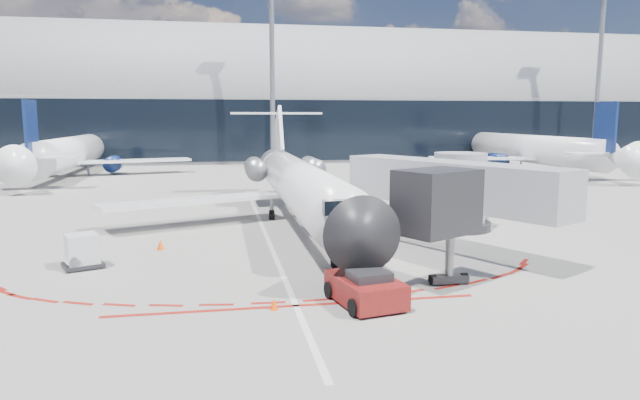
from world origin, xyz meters
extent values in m
plane|color=gray|center=(0.00, 0.00, 0.00)|extent=(260.00, 260.00, 0.00)
cube|color=silver|center=(0.00, 2.00, 0.01)|extent=(0.25, 40.00, 0.01)
cube|color=maroon|center=(0.00, -11.50, 0.01)|extent=(14.00, 0.25, 0.01)
cube|color=gray|center=(0.00, 65.00, 5.00)|extent=(150.00, 24.00, 10.00)
cylinder|color=gray|center=(0.00, 65.00, 10.00)|extent=(150.00, 24.00, 24.00)
cube|color=black|center=(0.00, 52.95, 5.00)|extent=(150.00, 0.20, 9.00)
cube|color=#9A9DA3|center=(9.00, -4.50, 3.60)|extent=(8.22, 12.61, 2.30)
cube|color=black|center=(5.95, -10.24, 3.60)|extent=(3.86, 3.44, 2.60)
cylinder|color=gray|center=(6.75, -9.84, 1.20)|extent=(0.36, 0.36, 2.40)
cube|color=black|center=(6.75, -9.84, 0.22)|extent=(1.60, 0.60, 0.30)
cylinder|color=#9A9DA3|center=(12.05, 1.24, 2.40)|extent=(3.20, 3.20, 4.80)
cylinder|color=black|center=(12.05, 1.24, 0.25)|extent=(4.00, 4.00, 0.50)
cylinder|color=gray|center=(5.00, 48.00, 12.50)|extent=(0.70, 0.70, 25.00)
cylinder|color=gray|center=(55.00, 48.00, 12.50)|extent=(0.70, 0.70, 25.00)
cylinder|color=white|center=(2.51, 3.84, 2.62)|extent=(3.01, 24.55, 3.01)
cone|color=black|center=(2.51, -10.00, 2.62)|extent=(3.01, 3.13, 3.01)
cone|color=white|center=(2.51, 18.13, 2.62)|extent=(3.01, 4.02, 3.01)
cube|color=black|center=(2.51, -8.21, 3.24)|extent=(1.90, 1.56, 0.61)
cube|color=white|center=(-4.41, 5.51, 1.62)|extent=(11.96, 7.09, 0.35)
cube|color=white|center=(9.43, 5.51, 1.62)|extent=(11.96, 7.09, 0.35)
cube|color=white|center=(2.51, 17.01, 5.30)|extent=(0.28, 5.24, 5.33)
cube|color=white|center=(2.51, 19.35, 7.31)|extent=(8.04, 1.79, 0.18)
cylinder|color=slate|center=(0.22, 13.66, 2.90)|extent=(1.67, 3.79, 1.67)
cylinder|color=slate|center=(4.80, 13.66, 2.90)|extent=(1.67, 3.79, 1.67)
cylinder|color=black|center=(2.51, -6.43, 0.31)|extent=(0.25, 0.63, 0.63)
cylinder|color=black|center=(0.83, 6.63, 0.36)|extent=(0.33, 0.71, 0.71)
cylinder|color=black|center=(4.18, 6.63, 0.36)|extent=(0.33, 0.71, 0.71)
cylinder|color=gray|center=(2.51, -6.43, 0.61)|extent=(0.20, 0.20, 1.23)
cube|color=#620F0E|center=(2.61, -11.73, 0.56)|extent=(2.65, 3.60, 0.92)
cube|color=black|center=(2.67, -12.03, 1.17)|extent=(1.64, 1.48, 0.36)
cylinder|color=gray|center=(2.16, -9.53, 0.36)|extent=(0.63, 2.61, 0.10)
cylinder|color=black|center=(1.89, -13.02, 0.33)|extent=(0.41, 0.70, 0.65)
cylinder|color=black|center=(3.78, -12.63, 0.33)|extent=(0.41, 0.70, 0.65)
cylinder|color=black|center=(1.44, -10.82, 0.33)|extent=(0.41, 0.70, 0.65)
cylinder|color=black|center=(3.33, -10.44, 0.33)|extent=(0.41, 0.70, 0.65)
imported|color=#9EEC18|center=(4.04, -8.32, 0.92)|extent=(0.75, 0.58, 1.84)
cube|color=black|center=(-9.05, -4.38, 0.15)|extent=(2.14, 2.00, 0.19)
cube|color=silver|center=(-9.05, -4.38, 0.93)|extent=(1.76, 1.71, 1.37)
cylinder|color=black|center=(-9.47, -5.16, 0.09)|extent=(0.14, 0.19, 0.17)
cylinder|color=black|center=(-8.21, -4.64, 0.09)|extent=(0.14, 0.19, 0.17)
cylinder|color=black|center=(-9.90, -4.13, 0.09)|extent=(0.14, 0.19, 0.17)
cylinder|color=black|center=(-8.63, -3.61, 0.09)|extent=(0.14, 0.19, 0.17)
cone|color=#FF4A05|center=(-5.84, -1.21, 0.27)|extent=(0.40, 0.40, 0.55)
cone|color=#FF4A05|center=(-0.85, -11.79, 0.22)|extent=(0.31, 0.31, 0.44)
camera|label=1|loc=(-2.76, -31.82, 7.00)|focal=32.00mm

